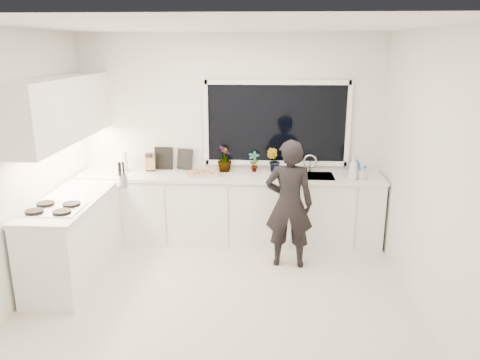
{
  "coord_description": "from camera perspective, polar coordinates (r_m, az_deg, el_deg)",
  "views": [
    {
      "loc": [
        0.45,
        -4.38,
        2.52
      ],
      "look_at": [
        0.19,
        0.4,
        1.15
      ],
      "focal_mm": 35.0,
      "sensor_mm": 36.0,
      "label": 1
    }
  ],
  "objects": [
    {
      "name": "paper_towel_roll",
      "position": [
        6.39,
        -14.02,
        2.2
      ],
      "size": [
        0.11,
        0.11,
        0.26
      ],
      "primitive_type": "cylinder",
      "rotation": [
        0.0,
        0.0,
        0.04
      ],
      "color": "white",
      "rests_on": "countertop_back"
    },
    {
      "name": "floor",
      "position": [
        5.08,
        -2.48,
        -13.92
      ],
      "size": [
        4.0,
        3.5,
        0.02
      ],
      "primitive_type": "cube",
      "color": "beige",
      "rests_on": "ground"
    },
    {
      "name": "picture_frame_large",
      "position": [
        6.34,
        -6.73,
        2.54
      ],
      "size": [
        0.21,
        0.09,
        0.28
      ],
      "primitive_type": "cube",
      "rotation": [
        0.0,
        0.0,
        -0.33
      ],
      "color": "black",
      "rests_on": "countertop_back"
    },
    {
      "name": "upper_cabinets",
      "position": [
        5.6,
        -20.75,
        8.07
      ],
      "size": [
        0.34,
        2.1,
        0.7
      ],
      "primitive_type": "cube",
      "color": "white",
      "rests_on": "wall_left"
    },
    {
      "name": "base_cabinets_back",
      "position": [
        6.21,
        -1.24,
        -3.6
      ],
      "size": [
        3.92,
        0.58,
        0.88
      ],
      "primitive_type": "cube",
      "color": "white",
      "rests_on": "floor"
    },
    {
      "name": "ceiling",
      "position": [
        4.41,
        -2.92,
        18.41
      ],
      "size": [
        4.0,
        3.5,
        0.02
      ],
      "primitive_type": "cube",
      "color": "white",
      "rests_on": "wall_back"
    },
    {
      "name": "herb_plants",
      "position": [
        6.17,
        0.61,
        2.48
      ],
      "size": [
        0.86,
        0.21,
        0.34
      ],
      "color": "#26662D",
      "rests_on": "countertop_back"
    },
    {
      "name": "watering_can",
      "position": [
        6.3,
        13.75,
        1.39
      ],
      "size": [
        0.16,
        0.16,
        0.13
      ],
      "primitive_type": "cylinder",
      "rotation": [
        0.0,
        0.0,
        0.18
      ],
      "color": "blue",
      "rests_on": "countertop_back"
    },
    {
      "name": "person",
      "position": [
        5.45,
        6.0,
        -2.94
      ],
      "size": [
        0.58,
        0.4,
        1.53
      ],
      "primitive_type": "imported",
      "rotation": [
        0.0,
        0.0,
        3.07
      ],
      "color": "black",
      "rests_on": "floor"
    },
    {
      "name": "utensil_crock",
      "position": [
        5.65,
        -14.17,
        -0.13
      ],
      "size": [
        0.17,
        0.17,
        0.16
      ],
      "primitive_type": "cylinder",
      "rotation": [
        0.0,
        0.0,
        -0.42
      ],
      "color": "#B4B3B8",
      "rests_on": "countertop_left"
    },
    {
      "name": "stovetop",
      "position": [
        5.13,
        -21.79,
        -3.22
      ],
      "size": [
        0.56,
        0.48,
        0.03
      ],
      "primitive_type": "cube",
      "color": "black",
      "rests_on": "countertop_left"
    },
    {
      "name": "countertop_left",
      "position": [
        5.43,
        -20.05,
        -2.38
      ],
      "size": [
        0.62,
        1.6,
        0.04
      ],
      "primitive_type": "cube",
      "color": "silver",
      "rests_on": "base_cabinets_left"
    },
    {
      "name": "window",
      "position": [
        6.19,
        4.48,
        6.9
      ],
      "size": [
        1.8,
        0.02,
        1.0
      ],
      "primitive_type": "cube",
      "color": "black",
      "rests_on": "wall_back"
    },
    {
      "name": "wall_left",
      "position": [
        5.16,
        -25.49,
        1.28
      ],
      "size": [
        0.02,
        3.5,
        2.7
      ],
      "primitive_type": "cube",
      "color": "white",
      "rests_on": "ground"
    },
    {
      "name": "knife_block",
      "position": [
        6.34,
        -10.89,
        2.09
      ],
      "size": [
        0.14,
        0.12,
        0.22
      ],
      "primitive_type": "cube",
      "rotation": [
        0.0,
        0.0,
        0.15
      ],
      "color": "#9B7C48",
      "rests_on": "countertop_back"
    },
    {
      "name": "wall_right",
      "position": [
        4.8,
        21.96,
        0.65
      ],
      "size": [
        0.02,
        3.5,
        2.7
      ],
      "primitive_type": "cube",
      "color": "white",
      "rests_on": "ground"
    },
    {
      "name": "sink",
      "position": [
        6.09,
        8.63,
        0.07
      ],
      "size": [
        0.58,
        0.42,
        0.14
      ],
      "primitive_type": "cube",
      "color": "silver",
      "rests_on": "countertop_back"
    },
    {
      "name": "soap_bottles",
      "position": [
        5.98,
        13.9,
        1.29
      ],
      "size": [
        0.25,
        0.16,
        0.29
      ],
      "color": "#D8BF66",
      "rests_on": "countertop_back"
    },
    {
      "name": "pizza_tray",
      "position": [
        6.07,
        -4.48,
        0.78
      ],
      "size": [
        0.49,
        0.42,
        0.03
      ],
      "primitive_type": "cube",
      "rotation": [
        0.0,
        0.0,
        0.31
      ],
      "color": "#B6B6BB",
      "rests_on": "countertop_back"
    },
    {
      "name": "picture_frame_small",
      "position": [
        6.39,
        -9.28,
        2.65
      ],
      "size": [
        0.25,
        0.03,
        0.3
      ],
      "primitive_type": "cube",
      "rotation": [
        0.0,
        0.0,
        -0.03
      ],
      "color": "black",
      "rests_on": "countertop_back"
    },
    {
      "name": "base_cabinets_left",
      "position": [
        5.59,
        -19.6,
        -6.87
      ],
      "size": [
        0.58,
        1.6,
        0.88
      ],
      "primitive_type": "cube",
      "color": "white",
      "rests_on": "floor"
    },
    {
      "name": "wall_back",
      "position": [
        6.27,
        -1.08,
        5.21
      ],
      "size": [
        4.0,
        0.02,
        2.7
      ],
      "primitive_type": "cube",
      "color": "white",
      "rests_on": "ground"
    },
    {
      "name": "countertop_back",
      "position": [
        6.06,
        -1.28,
        0.46
      ],
      "size": [
        3.94,
        0.62,
        0.04
      ],
      "primitive_type": "cube",
      "color": "silver",
      "rests_on": "base_cabinets_back"
    },
    {
      "name": "pizza",
      "position": [
        6.06,
        -4.48,
        0.93
      ],
      "size": [
        0.45,
        0.38,
        0.01
      ],
      "primitive_type": "cube",
      "rotation": [
        0.0,
        0.0,
        0.31
      ],
      "color": "red",
      "rests_on": "pizza_tray"
    },
    {
      "name": "faucet",
      "position": [
        6.24,
        8.53,
        1.98
      ],
      "size": [
        0.03,
        0.03,
        0.22
      ],
      "primitive_type": "cylinder",
      "color": "silver",
      "rests_on": "countertop_back"
    }
  ]
}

